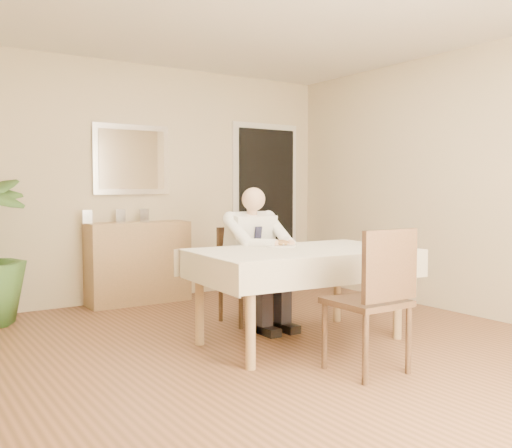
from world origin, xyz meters
TOP-DOWN VIEW (x-y plane):
  - room at (0.00, 0.00)m, footprint 5.00×5.02m
  - doorway at (1.55, 2.46)m, footprint 0.96×0.07m
  - mirror at (-0.22, 2.47)m, footprint 0.86×0.04m
  - dining_table at (0.27, 0.11)m, footprint 1.78×1.13m
  - chair_far at (0.27, 0.99)m, footprint 0.43×0.43m
  - chair_near at (0.18, -0.81)m, footprint 0.46×0.46m
  - seated_man at (0.27, 0.70)m, footprint 0.48×0.72m
  - plate at (0.25, 0.34)m, footprint 0.26×0.26m
  - food at (0.25, 0.34)m, footprint 0.14×0.14m
  - knife at (0.29, 0.28)m, footprint 0.01×0.13m
  - fork at (0.21, 0.28)m, footprint 0.01×0.13m
  - coffee_mug at (0.83, -0.08)m, footprint 0.13×0.13m
  - sideboard at (-0.22, 2.32)m, footprint 1.09×0.38m
  - photo_frame_left at (-0.75, 2.36)m, footprint 0.10×0.02m
  - photo_frame_center at (-0.39, 2.37)m, footprint 0.10×0.02m
  - photo_frame_right at (-0.13, 2.36)m, footprint 0.10×0.02m

SIDE VIEW (x-z plane):
  - sideboard at x=-0.22m, z-range 0.00..0.87m
  - chair_far at x=0.27m, z-range 0.05..0.93m
  - chair_near at x=0.18m, z-range 0.07..1.04m
  - dining_table at x=0.27m, z-range 0.29..1.04m
  - seated_man at x=0.27m, z-range 0.07..1.31m
  - plate at x=0.25m, z-range 0.75..0.77m
  - knife at x=0.29m, z-range 0.77..0.78m
  - fork at x=0.21m, z-range 0.77..0.78m
  - food at x=0.25m, z-range 0.76..0.81m
  - coffee_mug at x=0.83m, z-range 0.75..0.84m
  - photo_frame_left at x=-0.75m, z-range 0.87..1.01m
  - photo_frame_center at x=-0.39m, z-range 0.87..1.01m
  - photo_frame_right at x=-0.13m, z-range 0.87..1.01m
  - doorway at x=1.55m, z-range -0.05..2.05m
  - room at x=0.00m, z-range 0.00..2.60m
  - mirror at x=-0.22m, z-range 1.17..1.93m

